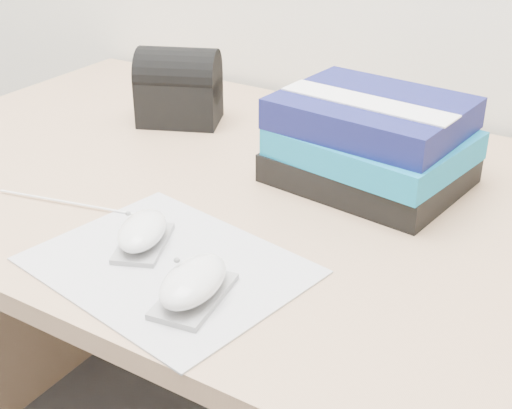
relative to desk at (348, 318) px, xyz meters
The scene contains 7 objects.
desk is the anchor object (origin of this frame).
mousepad 0.41m from the desk, 109.19° to the right, with size 0.32×0.25×0.00m, color #94939B.
mouse_rear 0.42m from the desk, 119.23° to the right, with size 0.09×0.12×0.04m.
mouse_front 0.44m from the desk, 96.19° to the right, with size 0.08×0.12×0.05m.
usb_cable 0.48m from the desk, 141.36° to the right, with size 0.00×0.00×0.25m, color white.
book_stack 0.30m from the desk, 89.85° to the left, with size 0.30×0.25×0.13m.
pouch 0.51m from the desk, 167.21° to the left, with size 0.17×0.15×0.14m.
Camera 1 is at (0.38, 0.76, 1.21)m, focal length 50.00 mm.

